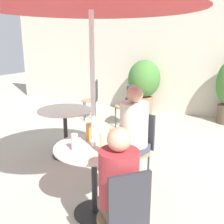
# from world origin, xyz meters

# --- Properties ---
(ground_plane) EXTENTS (20.00, 20.00, 0.00)m
(ground_plane) POSITION_xyz_m (0.00, 0.00, 0.00)
(ground_plane) COLOR #B2A899
(storefront_wall) EXTENTS (10.00, 0.06, 3.00)m
(storefront_wall) POSITION_xyz_m (0.00, 4.20, 1.50)
(storefront_wall) COLOR beige
(storefront_wall) RESTS_ON ground_plane
(cafe_table_near) EXTENTS (0.78, 0.78, 0.74)m
(cafe_table_near) POSITION_xyz_m (0.01, -0.10, 0.56)
(cafe_table_near) COLOR black
(cafe_table_near) RESTS_ON ground_plane
(cafe_table_far) EXTENTS (0.81, 0.81, 0.74)m
(cafe_table_far) POSITION_xyz_m (-1.09, 0.94, 0.57)
(cafe_table_far) COLOR black
(cafe_table_far) RESTS_ON ground_plane
(bistro_chair_0) EXTENTS (0.41, 0.41, 0.89)m
(bistro_chair_0) POSITION_xyz_m (0.59, -0.65, 0.53)
(bistro_chair_0) COLOR #997F56
(bistro_chair_0) RESTS_ON ground_plane
(bistro_chair_1) EXTENTS (0.37, 0.39, 0.89)m
(bistro_chair_1) POSITION_xyz_m (0.20, 0.67, 0.53)
(bistro_chair_1) COLOR #997F56
(bistro_chair_1) RESTS_ON ground_plane
(bistro_chair_2) EXTENTS (0.37, 0.36, 0.89)m
(bistro_chair_2) POSITION_xyz_m (-0.79, 2.63, 0.53)
(bistro_chair_2) COLOR #997F56
(bistro_chair_2) RESTS_ON ground_plane
(bistro_chair_3) EXTENTS (0.41, 0.39, 0.89)m
(bistro_chair_3) POSITION_xyz_m (-1.70, 2.82, 0.53)
(bistro_chair_3) COLOR #997F56
(bistro_chair_3) RESTS_ON ground_plane
(bistro_chair_4) EXTENTS (0.41, 0.41, 0.89)m
(bistro_chair_4) POSITION_xyz_m (-0.17, 1.47, 0.53)
(bistro_chair_4) COLOR #997F56
(bistro_chair_4) RESTS_ON ground_plane
(seated_person_0) EXTENTS (0.38, 0.38, 1.15)m
(seated_person_0) POSITION_xyz_m (0.48, -0.55, 0.69)
(seated_person_0) COLOR brown
(seated_person_0) RESTS_ON ground_plane
(seated_person_1) EXTENTS (0.34, 0.37, 1.25)m
(seated_person_1) POSITION_xyz_m (0.17, 0.54, 0.74)
(seated_person_1) COLOR #42475B
(seated_person_1) RESTS_ON ground_plane
(beer_glass_0) EXTENTS (0.07, 0.07, 0.17)m
(beer_glass_0) POSITION_xyz_m (-0.12, 0.04, 0.83)
(beer_glass_0) COLOR #B28433
(beer_glass_0) RESTS_ON cafe_table_near
(beer_glass_1) EXTENTS (0.06, 0.06, 0.16)m
(beer_glass_1) POSITION_xyz_m (-0.10, -0.26, 0.82)
(beer_glass_1) COLOR silver
(beer_glass_1) RESTS_ON cafe_table_near
(beer_glass_2) EXTENTS (0.07, 0.07, 0.20)m
(beer_glass_2) POSITION_xyz_m (0.17, -0.21, 0.84)
(beer_glass_2) COLOR beige
(beer_glass_2) RESTS_ON cafe_table_near
(beer_glass_3) EXTENTS (0.07, 0.07, 0.17)m
(beer_glass_3) POSITION_xyz_m (0.15, 0.03, 0.83)
(beer_glass_3) COLOR #DBC65B
(beer_glass_3) RESTS_ON cafe_table_near
(potted_plant_0) EXTENTS (0.77, 0.77, 1.30)m
(potted_plant_0) POSITION_xyz_m (-0.88, 3.86, 0.77)
(potted_plant_0) COLOR #93664C
(potted_plant_0) RESTS_ON ground_plane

